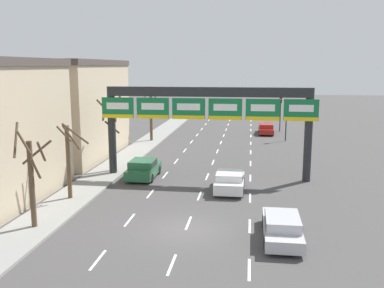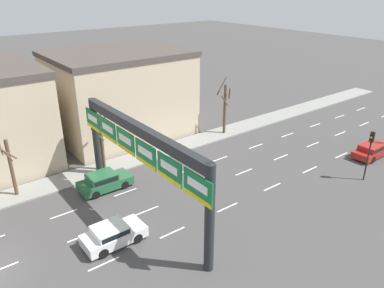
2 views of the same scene
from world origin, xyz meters
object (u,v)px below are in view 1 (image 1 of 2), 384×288
Objects in this scene: car_green at (143,168)px; tree_bare_furthest at (110,134)px; car_red at (266,128)px; tree_bare_third at (31,175)px; tree_bare_second at (151,114)px; traffic_light_near_gantry at (286,114)px; tree_bare_closest at (69,157)px; traffic_light_mid_block at (281,106)px; car_white at (230,181)px; car_silver at (282,226)px; sign_gantry at (207,110)px.

car_green is 4.03m from tree_bare_furthest.
tree_bare_third reaches higher than car_red.
tree_bare_second is at bearing 89.98° from tree_bare_third.
traffic_light_near_gantry reaches higher than car_red.
tree_bare_second reaches higher than tree_bare_closest.
tree_bare_second is at bearing -146.98° from traffic_light_mid_block.
traffic_light_near_gantry is 32.67m from tree_bare_third.
car_green is 0.91× the size of traffic_light_mid_block.
car_green reaches higher than car_white.
tree_bare_third reaches higher than car_silver.
sign_gantry reaches higher than car_red.
sign_gantry is 3.41× the size of car_red.
tree_bare_second is (0.10, 21.77, 0.35)m from tree_bare_closest.
car_white is 21.52m from traffic_light_near_gantry.
tree_bare_third is (-0.01, -26.59, -0.27)m from tree_bare_second.
tree_bare_second is 1.01× the size of tree_bare_furthest.
car_green is at bearing 74.06° from tree_bare_third.
sign_gantry reaches higher than tree_bare_furthest.
car_red is at bearing 89.47° from car_silver.
car_white is at bearing -104.37° from traffic_light_near_gantry.
tree_bare_furthest reaches higher than traffic_light_near_gantry.
sign_gantry reaches higher than traffic_light_mid_block.
tree_bare_furthest reaches higher than car_silver.
tree_bare_furthest reaches higher than car_green.
car_green is 0.96× the size of traffic_light_near_gantry.
tree_bare_closest is at bearing -122.09° from traffic_light_near_gantry.
traffic_light_near_gantry is at bearing 62.55° from tree_bare_third.
car_silver is 1.03× the size of traffic_light_mid_block.
traffic_light_mid_block reaches higher than car_silver.
sign_gantry is 17.07m from tree_bare_second.
car_white is 10.64m from tree_bare_closest.
car_silver is at bearing -69.46° from car_white.
car_silver is 12.91m from tree_bare_third.
tree_bare_second reaches higher than car_red.
car_silver is 0.87× the size of tree_bare_third.
tree_bare_second is at bearing 90.41° from tree_bare_furthest.
tree_bare_closest is at bearing 91.10° from tree_bare_third.
car_white is at bearing -97.26° from car_red.
car_silver is at bearing 1.59° from tree_bare_third.
tree_bare_closest is (-3.19, -6.01, 2.05)m from car_green.
tree_bare_furthest is at bearing -89.59° from tree_bare_second.
sign_gantry is at bearing 40.35° from tree_bare_closest.
car_white is 20.90m from tree_bare_second.
car_red is at bearing 112.24° from traffic_light_near_gantry.
sign_gantry is 23.42m from car_red.
car_green is at bearing -114.86° from traffic_light_mid_block.
car_silver is (2.96, -7.91, -0.04)m from car_white.
traffic_light_near_gantry is at bearing 67.52° from sign_gantry.
sign_gantry is 18.96m from traffic_light_near_gantry.
tree_bare_third is at bearing -110.98° from car_red.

